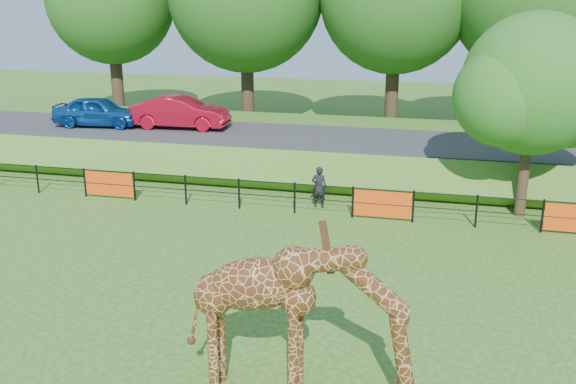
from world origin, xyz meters
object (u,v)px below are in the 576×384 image
(giraffe, at_px, (303,322))
(tree_east, at_px, (536,90))
(visitor, at_px, (319,187))
(car_red, at_px, (180,112))
(car_blue, at_px, (98,111))

(giraffe, xyz_separation_m, tree_east, (5.03, 11.91, 2.73))
(tree_east, bearing_deg, visitor, -173.67)
(car_red, distance_m, visitor, 9.42)
(car_blue, bearing_deg, tree_east, -108.96)
(giraffe, relative_size, visitor, 2.94)
(car_blue, bearing_deg, visitor, -119.73)
(car_blue, xyz_separation_m, visitor, (11.35, -5.04, -1.37))
(visitor, height_order, tree_east, tree_east)
(visitor, bearing_deg, car_blue, -25.24)
(tree_east, bearing_deg, giraffe, -112.88)
(visitor, relative_size, tree_east, 0.22)
(car_blue, height_order, car_red, car_red)
(giraffe, relative_size, car_blue, 1.07)
(car_blue, xyz_separation_m, tree_east, (18.27, -4.27, 2.17))
(car_red, distance_m, tree_east, 15.33)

